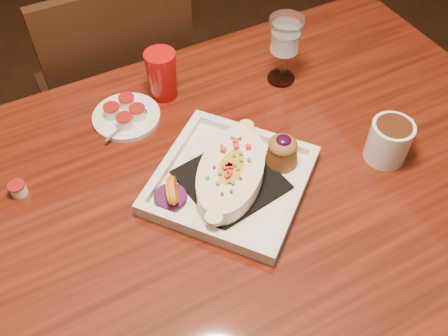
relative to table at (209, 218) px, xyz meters
name	(u,v)px	position (x,y,z in m)	size (l,w,h in m)	color
floor	(214,335)	(0.00, 0.00, -0.65)	(7.00, 7.00, 0.00)	black
table	(209,218)	(0.00, 0.00, 0.00)	(1.50, 0.90, 0.75)	maroon
chair_far	(120,95)	(0.00, 0.63, -0.15)	(0.42, 0.42, 0.93)	black
plate	(235,174)	(0.06, -0.01, 0.13)	(0.40, 0.40, 0.08)	silver
coffee_mug	(390,139)	(0.37, -0.09, 0.15)	(0.12, 0.09, 0.09)	silver
goblet	(285,39)	(0.31, 0.23, 0.21)	(0.08, 0.08, 0.17)	silver
saucer	(126,115)	(-0.07, 0.27, 0.11)	(0.15, 0.15, 0.10)	silver
creamer_loose	(18,189)	(-0.34, 0.17, 0.11)	(0.03, 0.03, 0.03)	white
red_tumbler	(162,75)	(0.04, 0.31, 0.16)	(0.07, 0.07, 0.12)	#AE0D0C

